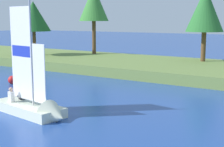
{
  "coord_description": "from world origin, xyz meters",
  "views": [
    {
      "loc": [
        10.1,
        -2.54,
        4.46
      ],
      "look_at": [
        -0.91,
        14.45,
        1.2
      ],
      "focal_mm": 54.11,
      "sensor_mm": 36.0,
      "label": 1
    }
  ],
  "objects_px": {
    "shoreline_tree_left": "(33,16)",
    "channel_buoy": "(12,80)",
    "shoreline_tree_midleft": "(94,4)",
    "sailboat": "(37,107)",
    "shoreline_tree_centre": "(205,10)"
  },
  "relations": [
    {
      "from": "shoreline_tree_left",
      "to": "channel_buoy",
      "type": "distance_m",
      "value": 12.54
    },
    {
      "from": "shoreline_tree_left",
      "to": "channel_buoy",
      "type": "relative_size",
      "value": 9.38
    },
    {
      "from": "shoreline_tree_midleft",
      "to": "channel_buoy",
      "type": "bearing_deg",
      "value": -78.03
    },
    {
      "from": "shoreline_tree_left",
      "to": "sailboat",
      "type": "relative_size",
      "value": 0.92
    },
    {
      "from": "shoreline_tree_midleft",
      "to": "sailboat",
      "type": "bearing_deg",
      "value": -61.3
    },
    {
      "from": "shoreline_tree_midleft",
      "to": "channel_buoy",
      "type": "height_order",
      "value": "shoreline_tree_midleft"
    },
    {
      "from": "sailboat",
      "to": "shoreline_tree_left",
      "type": "bearing_deg",
      "value": 144.31
    },
    {
      "from": "shoreline_tree_centre",
      "to": "shoreline_tree_midleft",
      "type": "bearing_deg",
      "value": 179.02
    },
    {
      "from": "shoreline_tree_left",
      "to": "shoreline_tree_midleft",
      "type": "bearing_deg",
      "value": 46.16
    },
    {
      "from": "shoreline_tree_left",
      "to": "sailboat",
      "type": "bearing_deg",
      "value": -44.01
    },
    {
      "from": "channel_buoy",
      "to": "shoreline_tree_left",
      "type": "bearing_deg",
      "value": 128.11
    },
    {
      "from": "shoreline_tree_centre",
      "to": "sailboat",
      "type": "distance_m",
      "value": 18.94
    },
    {
      "from": "sailboat",
      "to": "channel_buoy",
      "type": "distance_m",
      "value": 8.58
    },
    {
      "from": "shoreline_tree_centre",
      "to": "sailboat",
      "type": "relative_size",
      "value": 1.07
    },
    {
      "from": "channel_buoy",
      "to": "shoreline_tree_midleft",
      "type": "bearing_deg",
      "value": 101.97
    }
  ]
}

